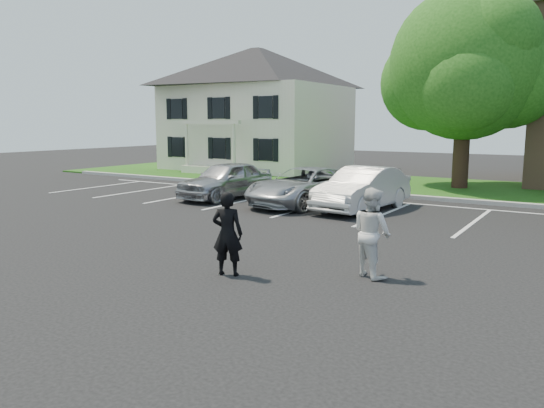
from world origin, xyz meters
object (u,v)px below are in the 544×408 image
object	(u,v)px
car_silver_west	(226,180)
car_white_sedan	(362,189)
man_black_suit	(227,234)
house	(257,109)
man_white_shirt	(372,232)
car_silver_minivan	(305,186)
tree	(468,68)

from	to	relation	value
car_silver_west	car_white_sedan	bearing A→B (deg)	7.34
man_black_suit	car_white_sedan	world-z (taller)	man_black_suit
house	man_white_shirt	xyz separation A→B (m)	(15.28, -18.95, -2.95)
car_silver_west	car_silver_minivan	world-z (taller)	car_silver_west
house	tree	size ratio (longest dim) A/B	1.17
house	tree	distance (m)	14.22
house	car_white_sedan	xyz separation A→B (m)	(12.05, -11.63, -3.09)
car_silver_west	car_silver_minivan	xyz separation A→B (m)	(3.49, 0.11, -0.05)
man_white_shirt	car_silver_minivan	distance (m)	9.05
house	man_white_shirt	world-z (taller)	house
car_silver_west	man_black_suit	bearing A→B (deg)	-47.41
tree	man_black_suit	size ratio (longest dim) A/B	5.28
car_silver_minivan	tree	bearing A→B (deg)	74.49
man_white_shirt	car_white_sedan	world-z (taller)	man_white_shirt
house	tree	world-z (taller)	tree
house	car_white_sedan	world-z (taller)	house
man_white_shirt	car_white_sedan	size ratio (longest dim) A/B	0.39
house	car_silver_minivan	bearing A→B (deg)	-49.92
car_silver_minivan	car_white_sedan	size ratio (longest dim) A/B	1.11
car_white_sedan	man_white_shirt	bearing A→B (deg)	-60.16
house	car_silver_minivan	xyz separation A→B (m)	(9.85, -11.71, -3.14)
man_black_suit	man_white_shirt	size ratio (longest dim) A/B	0.95
car_silver_west	man_white_shirt	bearing A→B (deg)	-33.25
house	man_black_suit	bearing A→B (deg)	-57.76
house	car_silver_west	world-z (taller)	house
house	car_white_sedan	size ratio (longest dim) A/B	2.30
tree	car_silver_minivan	size ratio (longest dim) A/B	1.78
man_black_suit	car_silver_west	distance (m)	10.74
man_black_suit	car_silver_minivan	bearing A→B (deg)	-91.95
man_black_suit	man_white_shirt	bearing A→B (deg)	-170.61
house	man_black_suit	size ratio (longest dim) A/B	6.18
man_black_suit	car_silver_west	bearing A→B (deg)	-73.89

